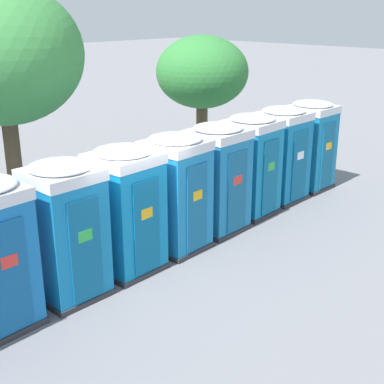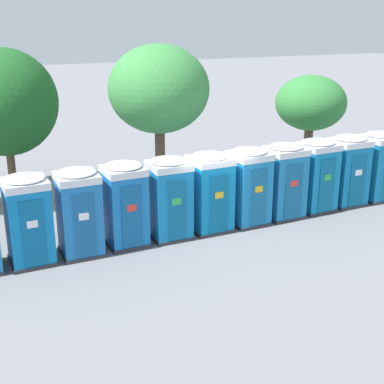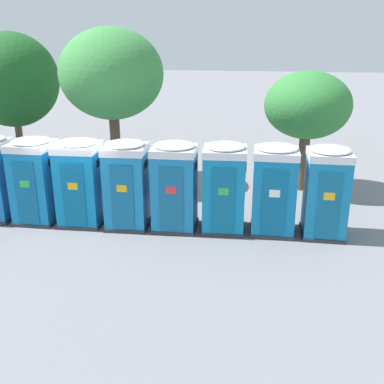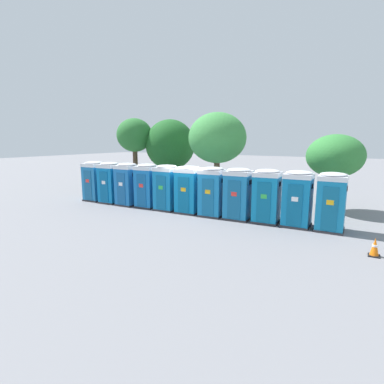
% 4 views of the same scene
% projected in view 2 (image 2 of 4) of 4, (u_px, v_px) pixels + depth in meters
% --- Properties ---
extents(ground_plane, '(120.00, 120.00, 0.00)m').
position_uv_depth(ground_plane, '(206.00, 227.00, 17.39)').
color(ground_plane, slate).
extents(portapotty_1, '(1.25, 1.26, 2.54)m').
position_uv_depth(portapotty_1, '(28.00, 219.00, 14.52)').
color(portapotty_1, '#2D2D33').
rests_on(portapotty_1, ground).
extents(portapotty_2, '(1.19, 1.22, 2.54)m').
position_uv_depth(portapotty_2, '(79.00, 212.00, 15.05)').
color(portapotty_2, '#2D2D33').
rests_on(portapotty_2, ground).
extents(portapotty_3, '(1.22, 1.25, 2.54)m').
position_uv_depth(portapotty_3, '(125.00, 204.00, 15.69)').
color(portapotty_3, '#2D2D33').
rests_on(portapotty_3, ground).
extents(portapotty_4, '(1.20, 1.22, 2.54)m').
position_uv_depth(portapotty_4, '(169.00, 198.00, 16.20)').
color(portapotty_4, '#2D2D33').
rests_on(portapotty_4, ground).
extents(portapotty_5, '(1.29, 1.26, 2.54)m').
position_uv_depth(portapotty_5, '(210.00, 192.00, 16.75)').
color(portapotty_5, '#2D2D33').
rests_on(portapotty_5, ground).
extents(portapotty_6, '(1.27, 1.28, 2.54)m').
position_uv_depth(portapotty_6, '(249.00, 186.00, 17.29)').
color(portapotty_6, '#2D2D33').
rests_on(portapotty_6, ground).
extents(portapotty_7, '(1.27, 1.23, 2.54)m').
position_uv_depth(portapotty_7, '(284.00, 181.00, 17.86)').
color(portapotty_7, '#2D2D33').
rests_on(portapotty_7, ground).
extents(portapotty_8, '(1.27, 1.26, 2.54)m').
position_uv_depth(portapotty_8, '(316.00, 175.00, 18.48)').
color(portapotty_8, '#2D2D33').
rests_on(portapotty_8, ground).
extents(portapotty_9, '(1.22, 1.21, 2.54)m').
position_uv_depth(portapotty_9, '(348.00, 170.00, 19.05)').
color(portapotty_9, '#2D2D33').
rests_on(portapotty_9, ground).
extents(portapotty_10, '(1.17, 1.21, 2.54)m').
position_uv_depth(portapotty_10, '(378.00, 166.00, 19.57)').
color(portapotty_10, '#2D2D33').
rests_on(portapotty_10, ground).
extents(street_tree_0, '(3.87, 3.87, 5.47)m').
position_uv_depth(street_tree_0, '(4.00, 103.00, 19.46)').
color(street_tree_0, brown).
rests_on(street_tree_0, ground).
extents(street_tree_1, '(3.67, 3.67, 5.60)m').
position_uv_depth(street_tree_1, '(159.00, 90.00, 19.24)').
color(street_tree_1, brown).
rests_on(street_tree_1, ground).
extents(street_tree_2, '(2.96, 2.96, 4.18)m').
position_uv_depth(street_tree_2, '(311.00, 104.00, 22.35)').
color(street_tree_2, brown).
rests_on(street_tree_2, ground).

